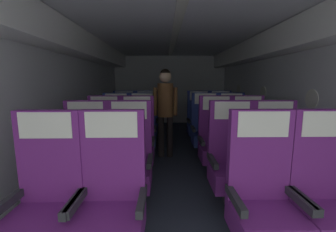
# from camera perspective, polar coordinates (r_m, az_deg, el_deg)

# --- Properties ---
(ground) EXTENTS (3.83, 7.69, 0.02)m
(ground) POSITION_cam_1_polar(r_m,az_deg,el_deg) (3.89, 1.84, -11.91)
(ground) COLOR #2D3342
(fuselage_shell) EXTENTS (3.71, 7.34, 2.23)m
(fuselage_shell) POSITION_cam_1_polar(r_m,az_deg,el_deg) (3.91, 1.77, 12.63)
(fuselage_shell) COLOR silver
(fuselage_shell) RESTS_ON ground
(seat_a_left_window) EXTENTS (0.53, 0.46, 1.16)m
(seat_a_left_window) POSITION_cam_1_polar(r_m,az_deg,el_deg) (2.02, -28.86, -18.74)
(seat_a_left_window) COLOR #38383D
(seat_a_left_window) RESTS_ON ground
(seat_a_left_aisle) EXTENTS (0.53, 0.46, 1.16)m
(seat_a_left_aisle) POSITION_cam_1_polar(r_m,az_deg,el_deg) (1.86, -14.24, -20.26)
(seat_a_left_aisle) COLOR #38383D
(seat_a_left_aisle) RESTS_ON ground
(seat_a_right_aisle) EXTENTS (0.53, 0.46, 1.16)m
(seat_a_right_aisle) POSITION_cam_1_polar(r_m,az_deg,el_deg) (2.22, 35.67, -16.81)
(seat_a_right_aisle) COLOR #38383D
(seat_a_right_aisle) RESTS_ON ground
(seat_a_right_window) EXTENTS (0.53, 0.46, 1.16)m
(seat_a_right_window) POSITION_cam_1_polar(r_m,az_deg,el_deg) (1.97, 23.23, -19.00)
(seat_a_right_window) COLOR #38383D
(seat_a_right_window) RESTS_ON ground
(seat_b_left_window) EXTENTS (0.53, 0.46, 1.16)m
(seat_b_left_window) POSITION_cam_1_polar(r_m,az_deg,el_deg) (2.72, -20.35, -10.95)
(seat_b_left_window) COLOR #38383D
(seat_b_left_window) RESTS_ON ground
(seat_b_left_aisle) EXTENTS (0.53, 0.46, 1.16)m
(seat_b_left_aisle) POSITION_cam_1_polar(r_m,az_deg,el_deg) (2.60, -9.89, -11.42)
(seat_b_left_aisle) COLOR #38383D
(seat_b_left_aisle) RESTS_ON ground
(seat_b_right_aisle) EXTENTS (0.53, 0.46, 1.16)m
(seat_b_right_aisle) POSITION_cam_1_polar(r_m,az_deg,el_deg) (2.85, 25.81, -10.38)
(seat_b_right_aisle) COLOR #38383D
(seat_b_right_aisle) RESTS_ON ground
(seat_b_right_window) EXTENTS (0.53, 0.46, 1.16)m
(seat_b_right_window) POSITION_cam_1_polar(r_m,az_deg,el_deg) (2.67, 16.10, -11.14)
(seat_b_right_window) COLOR #38383D
(seat_b_right_window) RESTS_ON ground
(seat_c_left_window) EXTENTS (0.53, 0.46, 1.16)m
(seat_c_left_window) POSITION_cam_1_polar(r_m,az_deg,el_deg) (3.48, -16.04, -6.38)
(seat_c_left_window) COLOR #38383D
(seat_c_left_window) RESTS_ON ground
(seat_c_left_aisle) EXTENTS (0.53, 0.46, 1.16)m
(seat_c_left_aisle) POSITION_cam_1_polar(r_m,az_deg,el_deg) (3.37, -7.92, -6.62)
(seat_c_left_aisle) COLOR #38383D
(seat_c_left_aisle) RESTS_ON ground
(seat_c_right_aisle) EXTENTS (0.53, 0.46, 1.16)m
(seat_c_right_aisle) POSITION_cam_1_polar(r_m,az_deg,el_deg) (3.58, 19.83, -6.14)
(seat_c_right_aisle) COLOR #38383D
(seat_c_right_aisle) RESTS_ON ground
(seat_c_right_window) EXTENTS (0.53, 0.46, 1.16)m
(seat_c_right_window) POSITION_cam_1_polar(r_m,az_deg,el_deg) (3.43, 12.25, -6.46)
(seat_c_right_window) COLOR #38383D
(seat_c_right_window) RESTS_ON ground
(seat_d_left_window) EXTENTS (0.53, 0.46, 1.16)m
(seat_d_left_window) POSITION_cam_1_polar(r_m,az_deg,el_deg) (4.24, -13.19, -3.50)
(seat_d_left_window) COLOR #38383D
(seat_d_left_window) RESTS_ON ground
(seat_d_left_aisle) EXTENTS (0.53, 0.46, 1.16)m
(seat_d_left_aisle) POSITION_cam_1_polar(r_m,az_deg,el_deg) (4.18, -6.56, -3.50)
(seat_d_left_aisle) COLOR #38383D
(seat_d_left_aisle) RESTS_ON ground
(seat_d_right_aisle) EXTENTS (0.53, 0.46, 1.16)m
(seat_d_right_aisle) POSITION_cam_1_polar(r_m,az_deg,el_deg) (4.34, 16.02, -3.34)
(seat_d_right_aisle) COLOR #38383D
(seat_d_right_aisle) RESTS_ON ground
(seat_d_right_window) EXTENTS (0.53, 0.46, 1.16)m
(seat_d_right_window) POSITION_cam_1_polar(r_m,az_deg,el_deg) (4.21, 9.56, -3.47)
(seat_d_right_window) COLOR #38383D
(seat_d_right_window) RESTS_ON ground
(seat_e_left_window) EXTENTS (0.53, 0.46, 1.16)m
(seat_e_left_window) POSITION_cam_1_polar(r_m,az_deg,el_deg) (5.04, -11.18, -1.45)
(seat_e_left_window) COLOR #38383D
(seat_e_left_window) RESTS_ON ground
(seat_e_left_aisle) EXTENTS (0.53, 0.46, 1.16)m
(seat_e_left_aisle) POSITION_cam_1_polar(r_m,az_deg,el_deg) (4.97, -5.55, -1.46)
(seat_e_left_aisle) COLOR #38383D
(seat_e_left_aisle) RESTS_ON ground
(seat_e_right_aisle) EXTENTS (0.53, 0.46, 1.16)m
(seat_e_right_aisle) POSITION_cam_1_polar(r_m,az_deg,el_deg) (5.13, 13.35, -1.35)
(seat_e_right_aisle) COLOR #38383D
(seat_e_right_aisle) RESTS_ON ground
(seat_e_right_window) EXTENTS (0.53, 0.46, 1.16)m
(seat_e_right_window) POSITION_cam_1_polar(r_m,az_deg,el_deg) (5.01, 7.89, -1.43)
(seat_e_right_window) COLOR #38383D
(seat_e_right_window) RESTS_ON ground
(flight_attendant) EXTENTS (0.43, 0.28, 1.59)m
(flight_attendant) POSITION_cam_1_polar(r_m,az_deg,el_deg) (3.95, -0.68, 3.19)
(flight_attendant) COLOR black
(flight_attendant) RESTS_ON ground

